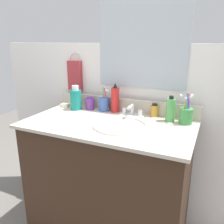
{
  "coord_description": "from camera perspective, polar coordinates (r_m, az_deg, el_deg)",
  "views": [
    {
      "loc": [
        0.57,
        -1.21,
        1.32
      ],
      "look_at": [
        0.03,
        0.0,
        0.91
      ],
      "focal_mm": 37.77,
      "sensor_mm": 36.0,
      "label": 1
    }
  ],
  "objects": [
    {
      "name": "vanity_cabinet",
      "position": [
        1.62,
        -0.9,
        -17.13
      ],
      "size": [
        0.98,
        0.51,
        0.82
      ],
      "primitive_type": "cube",
      "color": "#382316",
      "rests_on": "ground_plane"
    },
    {
      "name": "countertop",
      "position": [
        1.42,
        -0.98,
        -2.94
      ],
      "size": [
        1.02,
        0.56,
        0.02
      ],
      "primitive_type": "cube",
      "color": "beige",
      "rests_on": "vanity_cabinet"
    },
    {
      "name": "backsplash",
      "position": [
        1.64,
        2.98,
        1.76
      ],
      "size": [
        1.02,
        0.02,
        0.09
      ],
      "primitive_type": "cube",
      "color": "beige",
      "rests_on": "countertop"
    },
    {
      "name": "back_wall",
      "position": [
        1.77,
        3.6,
        -5.21
      ],
      "size": [
        2.12,
        0.04,
        1.3
      ],
      "primitive_type": "cube",
      "color": "white",
      "rests_on": "ground_plane"
    },
    {
      "name": "mirror_panel",
      "position": [
        1.59,
        7.26,
        15.95
      ],
      "size": [
        0.6,
        0.01,
        0.56
      ],
      "primitive_type": "cube",
      "color": "#B2BCC6"
    },
    {
      "name": "towel_ring",
      "position": [
        1.81,
        -8.82,
        12.52
      ],
      "size": [
        0.1,
        0.01,
        0.1
      ],
      "primitive_type": "torus",
      "rotation": [
        1.57,
        0.0,
        0.0
      ],
      "color": "silver"
    },
    {
      "name": "hand_towel",
      "position": [
        1.81,
        -8.95,
        8.68
      ],
      "size": [
        0.11,
        0.04,
        0.22
      ],
      "primitive_type": "cube",
      "color": "#A53338"
    },
    {
      "name": "sink_basin",
      "position": [
        1.38,
        2.04,
        -4.48
      ],
      "size": [
        0.33,
        0.33,
        0.11
      ],
      "color": "white",
      "rests_on": "countertop"
    },
    {
      "name": "faucet",
      "position": [
        1.53,
        4.82,
        -0.03
      ],
      "size": [
        0.16,
        0.1,
        0.08
      ],
      "color": "silver",
      "rests_on": "countertop"
    },
    {
      "name": "bottle_oil_amber",
      "position": [
        1.55,
        10.22,
        0.37
      ],
      "size": [
        0.05,
        0.05,
        0.08
      ],
      "color": "gold",
      "rests_on": "countertop"
    },
    {
      "name": "bottle_toner_green",
      "position": [
        1.47,
        13.98,
        0.52
      ],
      "size": [
        0.06,
        0.06,
        0.16
      ],
      "color": "#4C9E4C",
      "rests_on": "countertop"
    },
    {
      "name": "bottle_cream_purple",
      "position": [
        1.69,
        -5.35,
        2.08
      ],
      "size": [
        0.06,
        0.06,
        0.09
      ],
      "color": "#7A3899",
      "rests_on": "countertop"
    },
    {
      "name": "bottle_mouthwash_teal",
      "position": [
        1.69,
        -8.77,
        3.15
      ],
      "size": [
        0.08,
        0.08,
        0.17
      ],
      "color": "teal",
      "rests_on": "countertop"
    },
    {
      "name": "bottle_spray_red",
      "position": [
        1.61,
        0.76,
        3.13
      ],
      "size": [
        0.06,
        0.06,
        0.2
      ],
      "color": "red",
      "rests_on": "countertop"
    },
    {
      "name": "cup_blue_plastic",
      "position": [
        1.64,
        -1.92,
        2.04
      ],
      "size": [
        0.08,
        0.08,
        0.17
      ],
      "color": "#3F66B7",
      "rests_on": "countertop"
    },
    {
      "name": "cup_green",
      "position": [
        1.45,
        17.46,
        -0.75
      ],
      "size": [
        0.08,
        0.09,
        0.19
      ],
      "color": "#3F8C47",
      "rests_on": "countertop"
    },
    {
      "name": "soap_bar",
      "position": [
        1.78,
        -11.3,
        1.58
      ],
      "size": [
        0.06,
        0.04,
        0.02
      ],
      "primitive_type": "cube",
      "color": "white",
      "rests_on": "countertop"
    }
  ]
}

